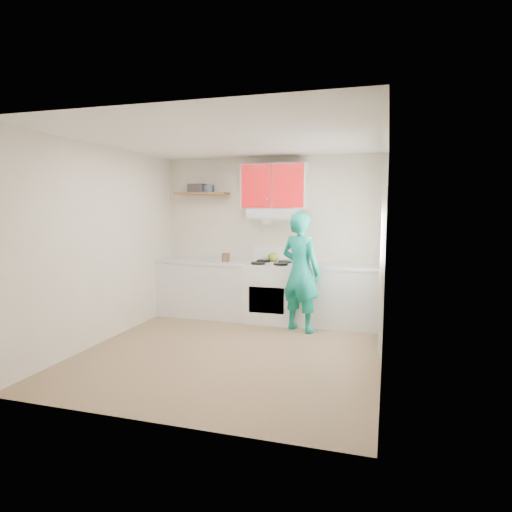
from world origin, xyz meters
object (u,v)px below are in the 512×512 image
(tin, at_px, (208,189))
(crock, at_px, (226,258))
(person, at_px, (301,272))
(kettle, at_px, (273,257))
(stove, at_px, (272,292))

(tin, distance_m, crock, 1.19)
(tin, xyz_separation_m, person, (1.66, -0.56, -1.23))
(tin, relative_size, kettle, 1.10)
(stove, bearing_deg, crock, -179.48)
(stove, xyz_separation_m, tin, (-1.13, 0.16, 1.64))
(stove, height_order, crock, crock)
(tin, bearing_deg, stove, -8.28)
(tin, height_order, crock, tin)
(crock, bearing_deg, stove, 0.52)
(stove, height_order, kettle, kettle)
(stove, distance_m, tin, 2.00)
(crock, bearing_deg, tin, 154.73)
(tin, height_order, person, tin)
(kettle, bearing_deg, tin, -160.56)
(kettle, height_order, crock, kettle)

